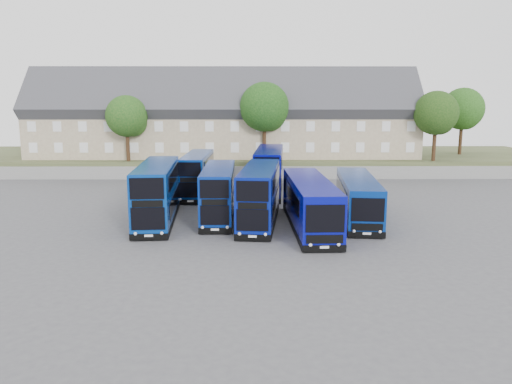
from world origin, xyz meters
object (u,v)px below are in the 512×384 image
object	(u,v)px
dd_front_left	(157,194)
tree_mid	(266,109)
dd_front_mid	(219,194)
coach_east_a	(310,204)
tree_west	(128,118)
tree_far	(463,111)
tree_east	(437,115)

from	to	relation	value
dd_front_left	tree_mid	xyz separation A→B (m)	(8.75, 22.18, 5.92)
dd_front_mid	coach_east_a	xyz separation A→B (m)	(6.75, -2.84, -0.24)
coach_east_a	tree_mid	xyz separation A→B (m)	(-2.55, 23.95, 6.36)
tree_west	tree_mid	size ratio (longest dim) A/B	0.83
tree_west	tree_far	world-z (taller)	tree_far
dd_front_left	tree_east	xyz separation A→B (m)	(28.75, 21.68, 5.25)
dd_front_mid	tree_east	size ratio (longest dim) A/B	1.23
tree_mid	tree_east	distance (m)	20.02
tree_east	tree_far	distance (m)	9.23
coach_east_a	tree_east	bearing A→B (deg)	51.61
dd_front_left	dd_front_mid	bearing A→B (deg)	9.03
dd_front_left	tree_east	bearing A→B (deg)	32.88
dd_front_left	tree_far	bearing A→B (deg)	35.40
dd_front_mid	tree_far	xyz separation A→B (m)	(30.20, 27.62, 5.78)
tree_mid	tree_east	world-z (taller)	tree_mid
tree_west	tree_mid	distance (m)	16.04
coach_east_a	tree_far	xyz separation A→B (m)	(23.45, 30.45, 6.02)
coach_east_a	dd_front_mid	bearing A→B (deg)	155.45
coach_east_a	dd_front_left	bearing A→B (deg)	169.33
dd_front_mid	tree_far	bearing A→B (deg)	41.82
coach_east_a	tree_far	distance (m)	38.90
tree_east	coach_east_a	bearing A→B (deg)	-126.64
tree_east	tree_far	xyz separation A→B (m)	(6.00, 7.00, 0.34)
dd_front_mid	tree_mid	size ratio (longest dim) A/B	1.09
dd_front_mid	coach_east_a	distance (m)	7.33
tree_mid	tree_far	size ratio (longest dim) A/B	1.06
tree_east	dd_front_left	bearing A→B (deg)	-142.98
dd_front_left	tree_west	bearing A→B (deg)	104.36
tree_mid	dd_front_mid	bearing A→B (deg)	-101.24
dd_front_mid	tree_mid	distance (m)	22.38
tree_mid	tree_east	size ratio (longest dim) A/B	1.12
tree_far	coach_east_a	bearing A→B (deg)	-127.59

